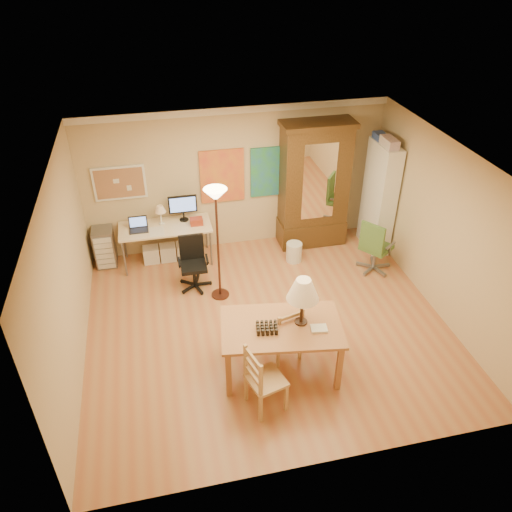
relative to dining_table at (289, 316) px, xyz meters
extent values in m
plane|color=#B0653E|center=(-0.05, 0.96, -0.95)|extent=(5.50, 5.50, 0.00)
cube|color=white|center=(-0.05, 3.42, 1.69)|extent=(5.50, 0.08, 0.12)
cube|color=#A4724D|center=(-2.10, 3.43, 0.55)|extent=(0.90, 0.04, 0.62)
cube|color=gold|center=(-0.30, 3.43, 0.50)|extent=(0.80, 0.04, 1.00)
cube|color=teal|center=(0.60, 3.43, 0.50)|extent=(0.75, 0.04, 0.95)
cube|color=brown|center=(-0.10, 0.00, -0.17)|extent=(1.72, 1.19, 0.04)
cube|color=brown|center=(-0.88, -0.30, -0.57)|extent=(0.08, 0.08, 0.76)
cube|color=brown|center=(0.56, -0.51, -0.57)|extent=(0.08, 0.08, 0.76)
cube|color=brown|center=(-0.76, 0.51, -0.57)|extent=(0.08, 0.08, 0.76)
cube|color=brown|center=(0.68, 0.29, -0.57)|extent=(0.08, 0.08, 0.76)
cylinder|color=black|center=(0.17, 0.01, -0.14)|extent=(0.17, 0.17, 0.02)
cylinder|color=black|center=(0.17, 0.01, 0.06)|extent=(0.04, 0.04, 0.43)
cone|color=#FFE2C7|center=(0.17, 0.01, 0.40)|extent=(0.43, 0.43, 0.30)
cube|color=silver|center=(0.36, -0.18, -0.14)|extent=(0.23, 0.19, 0.03)
cube|color=black|center=(-0.31, -0.05, -0.11)|extent=(0.33, 0.28, 0.09)
cube|color=tan|center=(0.01, 0.26, -0.52)|extent=(0.51, 0.50, 0.04)
cube|color=tan|center=(0.14, 0.47, -0.75)|extent=(0.05, 0.05, 0.41)
cube|color=tan|center=(-0.21, 0.38, -0.75)|extent=(0.05, 0.05, 0.41)
cube|color=tan|center=(0.23, 0.14, -0.75)|extent=(0.05, 0.05, 0.41)
cube|color=tan|center=(-0.12, 0.04, -0.75)|extent=(0.05, 0.05, 0.41)
cube|color=tan|center=(0.23, 0.14, -0.28)|extent=(0.05, 0.05, 0.48)
cube|color=tan|center=(-0.12, 0.04, -0.28)|extent=(0.05, 0.05, 0.48)
cube|color=tan|center=(0.05, 0.09, -0.23)|extent=(0.36, 0.12, 0.05)
cube|color=tan|center=(-0.44, -0.57, -0.49)|extent=(0.54, 0.55, 0.04)
cube|color=tan|center=(-0.21, -0.71, -0.73)|extent=(0.05, 0.05, 0.44)
cube|color=tan|center=(-0.32, -0.33, -0.73)|extent=(0.05, 0.05, 0.44)
cube|color=tan|center=(-0.57, -0.81, -0.73)|extent=(0.05, 0.05, 0.44)
cube|color=tan|center=(-0.68, -0.43, -0.73)|extent=(0.05, 0.05, 0.44)
cube|color=tan|center=(-0.57, -0.81, -0.23)|extent=(0.05, 0.05, 0.51)
cube|color=tan|center=(-0.68, -0.43, -0.23)|extent=(0.05, 0.05, 0.51)
cube|color=tan|center=(-0.62, -0.62, -0.18)|extent=(0.14, 0.38, 0.05)
cylinder|color=#402219|center=(-0.65, 1.84, -0.94)|extent=(0.30, 0.30, 0.03)
cylinder|color=#402219|center=(-0.65, 1.84, 0.00)|extent=(0.04, 0.04, 1.87)
cone|color=#FFE0A5|center=(-0.65, 1.84, 0.96)|extent=(0.36, 0.36, 0.15)
cube|color=beige|center=(-1.42, 3.08, -0.22)|extent=(1.63, 0.71, 0.03)
cylinder|color=slate|center=(-2.19, 2.77, -0.60)|extent=(0.04, 0.04, 0.71)
cylinder|color=slate|center=(-0.66, 2.77, -0.60)|extent=(0.04, 0.04, 0.71)
cylinder|color=slate|center=(-2.19, 3.39, -0.60)|extent=(0.04, 0.04, 0.71)
cylinder|color=slate|center=(-0.66, 3.39, -0.60)|extent=(0.04, 0.04, 0.71)
cube|color=black|center=(-1.88, 3.03, -0.20)|extent=(0.33, 0.22, 0.02)
cube|color=black|center=(-1.88, 3.19, -0.09)|extent=(0.33, 0.06, 0.21)
cube|color=black|center=(-1.07, 3.23, 0.12)|extent=(0.51, 0.04, 0.33)
cone|color=#FFE2C7|center=(-1.47, 3.18, 0.10)|extent=(0.20, 0.20, 0.12)
cube|color=silver|center=(-1.57, 2.93, -0.21)|extent=(0.25, 0.33, 0.01)
cube|color=#97321B|center=(-0.86, 3.03, -0.15)|extent=(0.22, 0.16, 0.12)
cube|color=white|center=(-1.73, 3.13, -0.80)|extent=(0.29, 0.24, 0.31)
cube|color=white|center=(-1.42, 3.13, -0.80)|extent=(0.29, 0.24, 0.31)
cube|color=silver|center=(-1.12, 3.13, -0.80)|extent=(0.29, 0.24, 0.31)
cylinder|color=black|center=(-1.04, 2.17, -0.73)|extent=(0.05, 0.05, 0.36)
cube|color=black|center=(-1.04, 2.17, -0.52)|extent=(0.44, 0.42, 0.06)
cube|color=black|center=(-1.03, 2.37, -0.25)|extent=(0.41, 0.05, 0.47)
cube|color=black|center=(-1.27, 2.18, -0.40)|extent=(0.04, 0.27, 0.03)
cube|color=black|center=(-0.80, 2.17, -0.40)|extent=(0.04, 0.27, 0.03)
cylinder|color=slate|center=(2.19, 2.00, -0.71)|extent=(0.06, 0.06, 0.39)
cube|color=#406B30|center=(2.19, 2.00, -0.48)|extent=(0.64, 0.65, 0.07)
cube|color=#406B30|center=(2.01, 1.87, -0.19)|extent=(0.30, 0.40, 0.51)
cube|color=slate|center=(2.34, 1.79, -0.34)|extent=(0.26, 0.20, 0.03)
cube|color=slate|center=(2.04, 2.21, -0.34)|extent=(0.26, 0.20, 0.03)
cube|color=slate|center=(-2.53, 3.24, -0.59)|extent=(0.36, 0.41, 0.72)
cube|color=silver|center=(-2.53, 3.03, -0.59)|extent=(0.31, 0.02, 0.62)
cube|color=#32220D|center=(1.37, 3.20, 0.22)|extent=(1.22, 0.56, 2.34)
cube|color=#32220D|center=(1.37, 3.20, -0.71)|extent=(1.27, 0.60, 0.47)
cube|color=white|center=(1.37, 2.92, 0.44)|extent=(0.61, 0.01, 1.45)
cube|color=#32220D|center=(1.37, 3.20, 1.42)|extent=(1.31, 0.62, 0.09)
cube|color=white|center=(2.50, 2.76, 0.09)|extent=(0.31, 0.83, 2.08)
cube|color=#993333|center=(2.46, 2.60, -0.45)|extent=(0.19, 0.42, 0.25)
cube|color=#334C99|center=(2.46, 2.97, 0.78)|extent=(0.19, 0.29, 0.21)
cylinder|color=silver|center=(0.86, 2.59, -0.77)|extent=(0.29, 0.29, 0.37)
camera|label=1|loc=(-1.52, -4.79, 4.27)|focal=35.00mm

